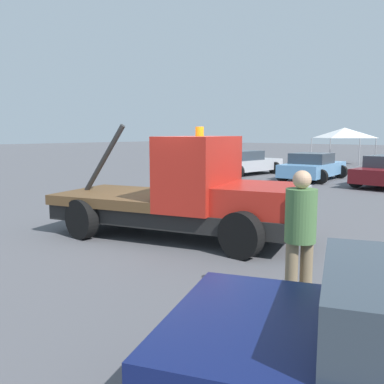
% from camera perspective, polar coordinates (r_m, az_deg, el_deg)
% --- Properties ---
extents(ground_plane, '(160.00, 160.00, 0.00)m').
position_cam_1_polar(ground_plane, '(9.68, -2.28, -5.90)').
color(ground_plane, '#545459').
extents(tow_truck, '(5.89, 3.52, 2.51)m').
position_cam_1_polar(tow_truck, '(9.35, -0.42, -0.46)').
color(tow_truck, black).
rests_on(tow_truck, ground).
extents(person_near_truck, '(0.41, 0.41, 1.83)m').
position_cam_1_polar(person_near_truck, '(5.78, 14.24, -4.83)').
color(person_near_truck, '#847051').
rests_on(person_near_truck, ground).
extents(parked_car_silver, '(2.63, 4.97, 1.34)m').
position_cam_1_polar(parked_car_silver, '(23.90, 6.99, 3.84)').
color(parked_car_silver, '#B7B7BC').
rests_on(parked_car_silver, ground).
extents(parked_car_skyblue, '(2.74, 4.69, 1.34)m').
position_cam_1_polar(parked_car_skyblue, '(21.89, 15.78, 3.24)').
color(parked_car_skyblue, '#669ED1').
rests_on(parked_car_skyblue, ground).
extents(canopy_tent_white, '(3.63, 3.63, 2.70)m').
position_cam_1_polar(canopy_tent_white, '(34.29, 19.66, 7.44)').
color(canopy_tent_white, '#9E9EA3').
rests_on(canopy_tent_white, ground).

